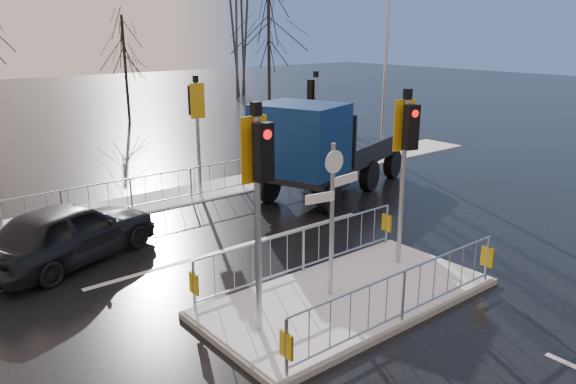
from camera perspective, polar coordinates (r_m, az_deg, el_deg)
ground at (r=11.56m, az=6.08°, el=-10.85°), size 120.00×120.00×0.00m
snow_verge at (r=18.20m, az=-13.41°, el=-0.91°), size 30.00×2.00×0.04m
lane_markings at (r=11.36m, az=7.29°, el=-11.40°), size 8.00×11.38×0.01m
traffic_island at (r=11.39m, az=6.05°, el=-9.10°), size 6.00×3.04×4.15m
far_kerb_fixtures at (r=17.61m, az=-12.04°, el=1.99°), size 18.00×0.65×3.83m
car_far_lane at (r=13.95m, az=-21.32°, el=-3.81°), size 4.62×3.15×1.46m
flatbed_truck at (r=17.64m, az=2.81°, el=4.53°), size 7.22×4.54×3.15m
tree_far_b at (r=33.95m, az=-16.33°, el=13.82°), size 3.25×3.25×6.14m
tree_far_c at (r=35.38m, az=-1.97°, el=16.08°), size 4.00×4.00×7.55m
street_lamp_right at (r=23.86m, az=10.07°, el=13.95°), size 1.25×0.18×8.00m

